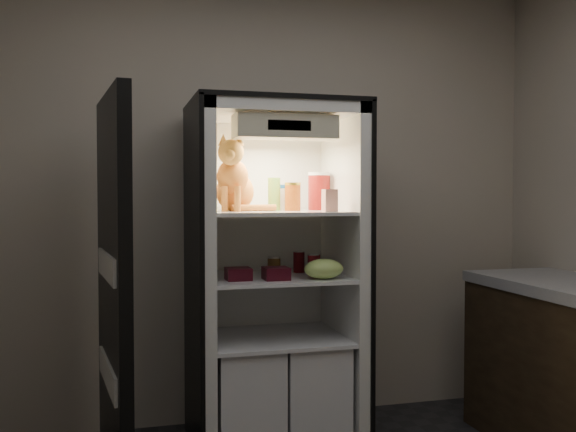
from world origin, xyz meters
name	(u,v)px	position (x,y,z in m)	size (l,w,h in m)	color
room_shell	(369,124)	(0.00, 0.00, 1.62)	(3.60, 3.60, 3.60)	white
refrigerator	(272,301)	(0.00, 1.38, 0.79)	(0.90, 0.72, 1.88)	white
fridge_door	(114,293)	(-0.84, 1.07, 0.91)	(0.16, 0.87, 1.85)	black
tabby_cat	(234,183)	(-0.22, 1.35, 1.44)	(0.34, 0.40, 0.41)	#BD6118
parmesan_shaker	(274,194)	(0.01, 1.40, 1.38)	(0.07, 0.07, 0.18)	green
mayo_tub	(280,197)	(0.06, 1.44, 1.36)	(0.10, 0.10, 0.14)	white
salsa_jar	(293,197)	(0.10, 1.34, 1.37)	(0.09, 0.09, 0.15)	maroon
pepper_jar	(319,191)	(0.29, 1.45, 1.40)	(0.13, 0.13, 0.21)	#A72016
cream_carton	(330,200)	(0.24, 1.13, 1.35)	(0.07, 0.07, 0.12)	white
soda_can_a	(299,262)	(0.16, 1.42, 1.00)	(0.06, 0.06, 0.12)	black
soda_can_b	(315,264)	(0.22, 1.31, 1.00)	(0.06, 0.06, 0.11)	black
soda_can_c	(313,265)	(0.20, 1.28, 1.00)	(0.06, 0.06, 0.11)	black
condiment_jar	(274,265)	(0.01, 1.37, 0.99)	(0.07, 0.07, 0.10)	#523717
grape_bag	(324,269)	(0.21, 1.12, 0.99)	(0.21, 0.15, 0.10)	#95BD58
berry_box_left	(238,274)	(-0.23, 1.20, 0.97)	(0.13, 0.13, 0.06)	#440B15
berry_box_right	(276,273)	(-0.03, 1.16, 0.97)	(0.13, 0.13, 0.06)	#440B15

